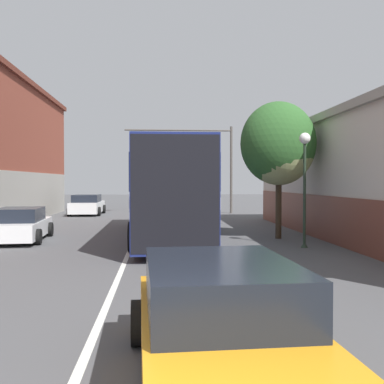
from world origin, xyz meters
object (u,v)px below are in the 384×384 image
hatchback_foreground (223,328)px  street_tree_near (278,143)px  parked_car_left_near (21,225)px  traffic_signal_gantry (196,149)px  street_tree_far (279,146)px  street_lamp (305,170)px  parked_car_left_mid (87,205)px  bus (169,187)px

hatchback_foreground → street_tree_near: (4.12, 12.94, 3.21)m
parked_car_left_near → hatchback_foreground: bearing=-158.9°
traffic_signal_gantry → street_tree_near: bearing=-81.6°
traffic_signal_gantry → street_tree_far: (2.17, -14.61, -0.94)m
traffic_signal_gantry → street_lamp: traffic_signal_gantry is taller
street_tree_near → street_tree_far: bearing=-42.1°
hatchback_foreground → street_lamp: 11.45m
street_tree_far → street_tree_near: bearing=137.9°
hatchback_foreground → parked_car_left_mid: parked_car_left_mid is taller
parked_car_left_mid → bus: bearing=-157.5°
hatchback_foreground → bus: bearing=-1.2°
traffic_signal_gantry → bus: bearing=-99.3°
parked_car_left_near → traffic_signal_gantry: traffic_signal_gantry is taller
traffic_signal_gantry → street_lamp: size_ratio=1.94×
traffic_signal_gantry → street_tree_near: size_ratio=1.41×
traffic_signal_gantry → street_tree_far: bearing=-81.6°
parked_car_left_near → street_tree_far: 10.72m
hatchback_foreground → street_tree_far: 13.92m
bus → parked_car_left_mid: 14.35m
parked_car_left_mid → traffic_signal_gantry: bearing=-84.7°
parked_car_left_mid → traffic_signal_gantry: traffic_signal_gantry is taller
parked_car_left_near → traffic_signal_gantry: size_ratio=0.56×
street_tree_far → parked_car_left_mid: bearing=125.3°
hatchback_foreground → traffic_signal_gantry: size_ratio=0.61×
hatchback_foreground → street_tree_near: size_ratio=0.86×
parked_car_left_mid → street_tree_far: bearing=-144.5°
parked_car_left_mid → street_tree_near: bearing=-144.5°
bus → hatchback_foreground: bus is taller
parked_car_left_mid → street_tree_near: street_tree_near is taller
parked_car_left_near → bus: bearing=-87.2°
traffic_signal_gantry → street_lamp: 17.44m
traffic_signal_gantry → street_tree_near: traffic_signal_gantry is taller
parked_car_left_near → parked_car_left_mid: parked_car_left_mid is taller
hatchback_foreground → street_tree_far: bearing=-20.3°
parked_car_left_near → traffic_signal_gantry: 17.19m
street_tree_near → street_tree_far: (0.02, -0.02, -0.09)m
parked_car_left_near → traffic_signal_gantry: (8.08, 14.60, 4.10)m
parked_car_left_near → street_tree_far: bearing=-94.2°
bus → parked_car_left_near: 6.02m
hatchback_foreground → traffic_signal_gantry: (1.98, 27.53, 4.07)m
parked_car_left_mid → traffic_signal_gantry: (7.70, 0.68, 4.05)m
parked_car_left_mid → traffic_signal_gantry: 8.73m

